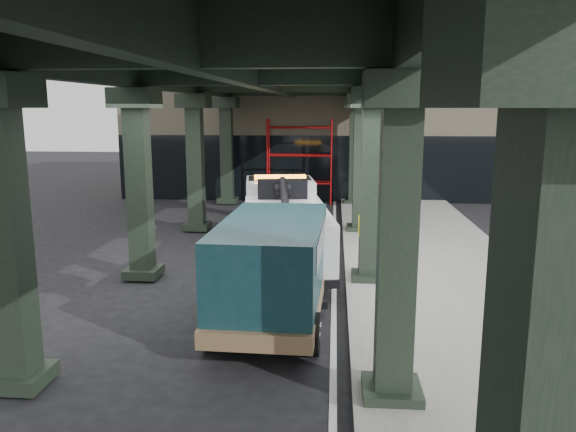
% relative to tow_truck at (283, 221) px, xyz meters
% --- Properties ---
extents(ground, '(90.00, 90.00, 0.00)m').
position_rel_tow_truck_xyz_m(ground, '(-0.18, -3.97, -1.23)').
color(ground, black).
rests_on(ground, ground).
extents(sidewalk, '(5.00, 40.00, 0.15)m').
position_rel_tow_truck_xyz_m(sidewalk, '(4.32, -1.97, -1.16)').
color(sidewalk, gray).
rests_on(sidewalk, ground).
extents(lane_stripe, '(0.12, 38.00, 0.01)m').
position_rel_tow_truck_xyz_m(lane_stripe, '(1.52, -1.97, -1.23)').
color(lane_stripe, silver).
rests_on(lane_stripe, ground).
extents(viaduct, '(7.40, 32.00, 6.40)m').
position_rel_tow_truck_xyz_m(viaduct, '(-0.58, -1.97, 4.23)').
color(viaduct, black).
rests_on(viaduct, ground).
extents(building, '(22.00, 10.00, 8.00)m').
position_rel_tow_truck_xyz_m(building, '(1.82, 16.03, 2.77)').
color(building, '#C6B793').
rests_on(building, ground).
extents(scaffolding, '(3.08, 0.88, 4.00)m').
position_rel_tow_truck_xyz_m(scaffolding, '(-0.18, 10.67, 0.88)').
color(scaffolding, '#A90D0F').
rests_on(scaffolding, ground).
extents(tow_truck, '(3.17, 7.91, 2.53)m').
position_rel_tow_truck_xyz_m(tow_truck, '(0.00, 0.00, 0.00)').
color(tow_truck, black).
rests_on(tow_truck, ground).
extents(towed_van, '(2.37, 5.57, 2.23)m').
position_rel_tow_truck_xyz_m(towed_van, '(0.23, -4.54, -0.03)').
color(towed_van, '#103239').
rests_on(towed_van, ground).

